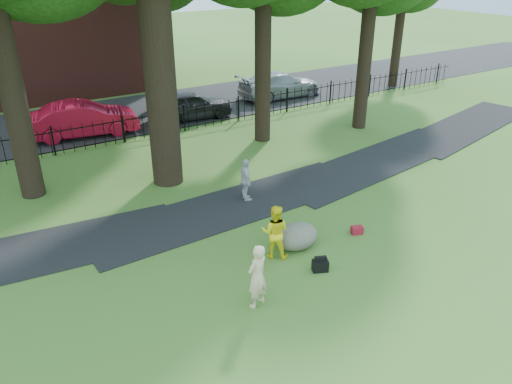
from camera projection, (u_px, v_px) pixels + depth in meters
ground at (272, 272)px, 13.42m from camera, size 120.00×120.00×0.00m
footpath at (233, 207)px, 16.87m from camera, size 36.07×3.85×0.03m
street at (99, 120)px, 25.61m from camera, size 80.00×7.00×0.02m
iron_fence at (123, 130)px, 22.30m from camera, size 44.00×0.04×1.20m
woman at (257, 276)px, 11.85m from camera, size 0.71×0.57×1.68m
man at (275, 232)px, 13.81m from camera, size 0.98×0.96×1.59m
pedestrian at (246, 180)px, 16.98m from camera, size 0.58×0.96×1.53m
boulder at (297, 235)px, 14.47m from camera, size 1.38×1.08×0.77m
backpack at (320, 266)px, 13.44m from camera, size 0.49×0.41×0.32m
red_bag at (357, 230)px, 15.23m from camera, size 0.41×0.33×0.24m
red_sedan at (83, 119)px, 23.04m from camera, size 5.08×2.40×1.61m
grey_car at (190, 105)px, 25.40m from camera, size 4.38×2.01×1.45m
silver_car at (280, 85)px, 29.22m from camera, size 5.16×2.19×1.48m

